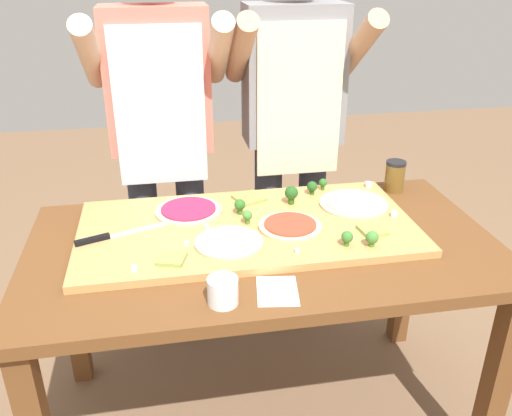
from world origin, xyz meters
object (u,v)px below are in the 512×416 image
pizza_slice_near_left (248,198)px  recipe_note (277,291)px  pizza_whole_cheese_artichoke (354,203)px  cheese_crumble_f (368,184)px  broccoli_floret_back_right (240,205)px  cook_left (161,125)px  chefs_knife (112,236)px  broccoli_floret_front_left (291,193)px  cheese_crumble_b (297,251)px  cheese_crumble_d (394,214)px  broccoli_floret_center_left (312,187)px  prep_table (263,269)px  pizza_slice_center (172,259)px  broccoli_floret_back_mid (372,238)px  broccoli_floret_front_mid (247,216)px  broccoli_floret_center_right (347,237)px  cheese_crumble_a (134,268)px  pizza_whole_white_garlic (229,242)px  cheese_crumble_c (207,226)px  pizza_whole_tomato_red (290,226)px  pizza_slice_far_right (373,230)px  broccoli_floret_back_left (323,183)px  cheese_crumble_e (187,244)px  sauce_jar (395,176)px  flour_cup (223,292)px  pizza_whole_beet_magenta (188,210)px

pizza_slice_near_left → recipe_note: size_ratio=0.66×
pizza_whole_cheese_artichoke → cheese_crumble_f: cheese_crumble_f is taller
broccoli_floret_back_right → cook_left: bearing=119.0°
chefs_knife → broccoli_floret_front_left: size_ratio=4.64×
chefs_knife → cheese_crumble_b: size_ratio=23.84×
chefs_knife → cook_left: bearing=71.4°
broccoli_floret_front_left → cheese_crumble_d: 0.37m
broccoli_floret_back_right → broccoli_floret_center_left: (0.29, 0.12, -0.00)m
prep_table → broccoli_floret_center_left: bearing=49.7°
pizza_slice_center → broccoli_floret_back_mid: size_ratio=1.54×
broccoli_floret_front_mid → cheese_crumble_f: size_ratio=2.37×
broccoli_floret_center_right → cheese_crumble_a: broccoli_floret_center_right is taller
prep_table → pizza_whole_white_garlic: (-0.12, -0.04, 0.14)m
cheese_crumble_c → pizza_slice_center: bearing=-123.0°
prep_table → cheese_crumble_f: cheese_crumble_f is taller
broccoli_floret_center_left → cheese_crumble_c: 0.47m
pizza_whole_tomato_red → cook_left: (-0.40, 0.58, 0.20)m
pizza_slice_near_left → broccoli_floret_front_left: 0.16m
broccoli_floret_center_right → broccoli_floret_back_right: 0.41m
prep_table → broccoli_floret_back_mid: 0.38m
pizza_whole_white_garlic → pizza_slice_far_right: size_ratio=2.68×
chefs_knife → broccoli_floret_back_mid: (0.80, -0.20, 0.02)m
broccoli_floret_back_left → cheese_crumble_e: broccoli_floret_back_left is taller
cheese_crumble_b → sauce_jar: sauce_jar is taller
pizza_slice_far_right → broccoli_floret_back_mid: broccoli_floret_back_mid is taller
pizza_slice_far_right → cheese_crumble_a: (-0.76, -0.10, 0.00)m
broccoli_floret_center_right → broccoli_floret_center_left: size_ratio=0.98×
pizza_whole_white_garlic → broccoli_floret_back_mid: broccoli_floret_back_mid is taller
chefs_knife → pizza_whole_tomato_red: bearing=-3.7°
pizza_slice_near_left → cheese_crumble_b: cheese_crumble_b is taller
pizza_slice_far_right → broccoli_floret_back_left: 0.37m
cheese_crumble_b → cheese_crumble_d: (0.39, 0.18, 0.00)m
pizza_slice_far_right → broccoli_floret_back_mid: bearing=-113.5°
broccoli_floret_back_left → cook_left: 0.69m
broccoli_floret_center_right → pizza_slice_center: bearing=179.2°
broccoli_floret_center_left → broccoli_floret_back_left: 0.06m
cheese_crumble_d → cheese_crumble_b: bearing=-155.1°
pizza_slice_center → cheese_crumble_a: cheese_crumble_a is taller
cheese_crumble_c → flour_cup: 0.39m
pizza_whole_cheese_artichoke → pizza_slice_near_left: size_ratio=2.56×
broccoli_floret_front_mid → broccoli_floret_back_right: bearing=99.6°
pizza_whole_white_garlic → broccoli_floret_back_mid: bearing=-12.1°
broccoli_floret_center_left → cook_left: cook_left is taller
chefs_knife → recipe_note: 0.59m
prep_table → broccoli_floret_back_right: 0.24m
pizza_whole_white_garlic → pizza_slice_center: pizza_whole_white_garlic is taller
broccoli_floret_front_mid → broccoli_floret_back_left: broccoli_floret_front_mid is taller
pizza_whole_tomato_red → broccoli_floret_back_left: bearing=55.2°
pizza_slice_center → broccoli_floret_back_right: size_ratio=1.42×
pizza_whole_beet_magenta → sauce_jar: sauce_jar is taller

